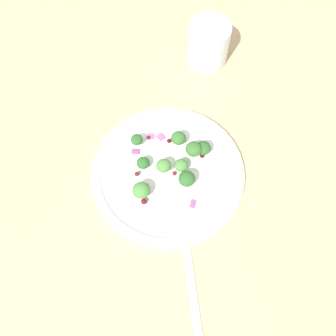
{
  "coord_description": "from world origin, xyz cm",
  "views": [
    {
      "loc": [
        -29.4,
        4.4,
        61.86
      ],
      "look_at": [
        -1.22,
        2.23,
        2.7
      ],
      "focal_mm": 41.78,
      "sensor_mm": 36.0,
      "label": 1
    }
  ],
  "objects_px": {
    "fork": "(187,275)",
    "broccoli_floret_2": "(187,179)",
    "broccoli_floret_0": "(143,164)",
    "broccoli_floret_1": "(141,190)",
    "water_glass": "(208,44)",
    "plate": "(168,173)"
  },
  "relations": [
    {
      "from": "fork",
      "to": "broccoli_floret_2",
      "type": "bearing_deg",
      "value": -4.86
    },
    {
      "from": "broccoli_floret_1",
      "to": "broccoli_floret_2",
      "type": "relative_size",
      "value": 1.03
    },
    {
      "from": "broccoli_floret_0",
      "to": "fork",
      "type": "relative_size",
      "value": 0.12
    },
    {
      "from": "broccoli_floret_2",
      "to": "fork",
      "type": "distance_m",
      "value": 0.15
    },
    {
      "from": "broccoli_floret_0",
      "to": "fork",
      "type": "height_order",
      "value": "broccoli_floret_0"
    },
    {
      "from": "fork",
      "to": "water_glass",
      "type": "xyz_separation_m",
      "value": [
        0.43,
        -0.08,
        0.04
      ]
    },
    {
      "from": "plate",
      "to": "water_glass",
      "type": "distance_m",
      "value": 0.27
    },
    {
      "from": "broccoli_floret_2",
      "to": "fork",
      "type": "bearing_deg",
      "value": 175.14
    },
    {
      "from": "broccoli_floret_0",
      "to": "broccoli_floret_2",
      "type": "distance_m",
      "value": 0.08
    },
    {
      "from": "broccoli_floret_1",
      "to": "water_glass",
      "type": "height_order",
      "value": "water_glass"
    },
    {
      "from": "plate",
      "to": "broccoli_floret_2",
      "type": "relative_size",
      "value": 9.37
    },
    {
      "from": "plate",
      "to": "broccoli_floret_0",
      "type": "height_order",
      "value": "broccoli_floret_0"
    },
    {
      "from": "plate",
      "to": "broccoli_floret_1",
      "type": "xyz_separation_m",
      "value": [
        -0.04,
        0.05,
        0.02
      ]
    },
    {
      "from": "plate",
      "to": "broccoli_floret_2",
      "type": "xyz_separation_m",
      "value": [
        -0.03,
        -0.03,
        0.03
      ]
    },
    {
      "from": "water_glass",
      "to": "fork",
      "type": "bearing_deg",
      "value": 169.21
    },
    {
      "from": "water_glass",
      "to": "broccoli_floret_2",
      "type": "bearing_deg",
      "value": 166.13
    },
    {
      "from": "broccoli_floret_2",
      "to": "water_glass",
      "type": "xyz_separation_m",
      "value": [
        0.28,
        -0.07,
        0.01
      ]
    },
    {
      "from": "plate",
      "to": "broccoli_floret_0",
      "type": "relative_size",
      "value": 11.72
    },
    {
      "from": "broccoli_floret_1",
      "to": "broccoli_floret_0",
      "type": "bearing_deg",
      "value": -6.25
    },
    {
      "from": "broccoli_floret_0",
      "to": "broccoli_floret_1",
      "type": "bearing_deg",
      "value": 173.75
    },
    {
      "from": "broccoli_floret_0",
      "to": "water_glass",
      "type": "xyz_separation_m",
      "value": [
        0.24,
        -0.14,
        0.01
      ]
    },
    {
      "from": "plate",
      "to": "broccoli_floret_1",
      "type": "bearing_deg",
      "value": 130.4
    }
  ]
}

